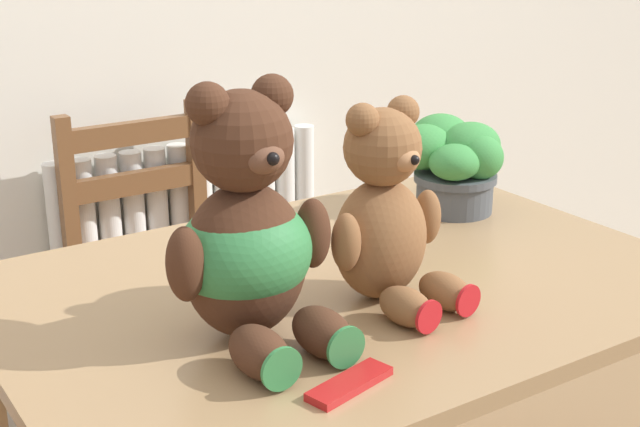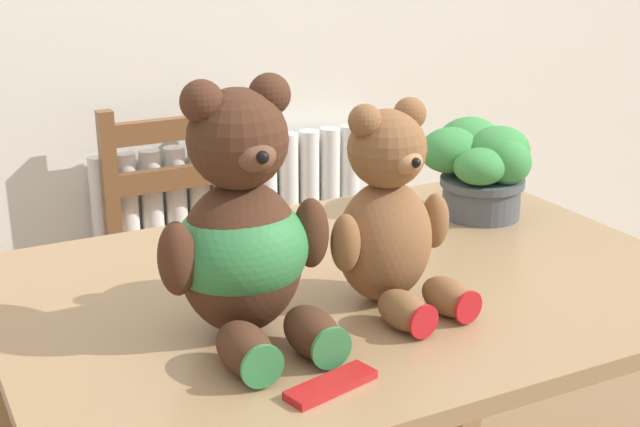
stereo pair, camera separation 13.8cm
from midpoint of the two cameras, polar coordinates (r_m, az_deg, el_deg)
name	(u,v)px [view 2 (the right image)]	position (r m, az deg, el deg)	size (l,w,h in m)	color
radiator	(237,274)	(2.68, -3.88, -3.92)	(0.84, 0.10, 0.76)	white
dining_table	(353,339)	(1.61, 4.57, -8.07)	(1.21, 0.85, 0.77)	#9E7A51
wooden_chair_behind	(199,280)	(2.40, -6.12, -4.30)	(0.41, 0.44, 0.89)	brown
teddy_bear_left	(243,236)	(1.32, -1.98, -1.49)	(0.28, 0.28, 0.39)	#472819
teddy_bear_right	(390,219)	(1.44, 7.23, -0.39)	(0.24, 0.25, 0.34)	brown
potted_plant	(479,163)	(1.91, 12.19, 3.13)	(0.22, 0.23, 0.20)	#4C5156
chocolate_bar	(331,385)	(1.23, 3.98, -10.97)	(0.14, 0.04, 0.01)	red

